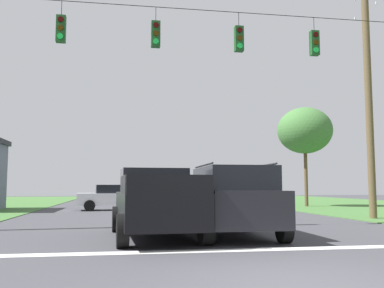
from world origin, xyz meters
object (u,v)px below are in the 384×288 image
at_px(suv_black, 232,199).
at_px(tree_roadside_right, 305,131).
at_px(overhead_signal_span, 194,95).
at_px(pickup_truck, 155,203).
at_px(distant_car_crossing_white, 113,197).
at_px(utility_pole_mid_right, 368,94).

distance_m(suv_black, tree_roadside_right, 19.84).
bearing_deg(overhead_signal_span, tree_roadside_right, 53.31).
height_order(pickup_truck, distant_car_crossing_white, pickup_truck).
bearing_deg(tree_roadside_right, overhead_signal_span, -126.69).
height_order(overhead_signal_span, tree_roadside_right, overhead_signal_span).
xyz_separation_m(suv_black, distant_car_crossing_white, (-3.62, 14.57, -0.27)).
bearing_deg(utility_pole_mid_right, distant_car_crossing_white, 141.60).
distance_m(overhead_signal_span, utility_pole_mid_right, 8.90).
xyz_separation_m(overhead_signal_span, suv_black, (0.61, -2.84, -3.63)).
bearing_deg(overhead_signal_span, pickup_truck, -120.23).
bearing_deg(utility_pole_mid_right, pickup_truck, -151.81).
bearing_deg(overhead_signal_span, distant_car_crossing_white, 104.35).
bearing_deg(overhead_signal_span, utility_pole_mid_right, 17.46).
bearing_deg(suv_black, utility_pole_mid_right, 35.05).
height_order(distant_car_crossing_white, tree_roadside_right, tree_roadside_right).
bearing_deg(distant_car_crossing_white, utility_pole_mid_right, -38.40).
xyz_separation_m(pickup_truck, distant_car_crossing_white, (-1.42, 14.46, -0.18)).
xyz_separation_m(pickup_truck, tree_roadside_right, (11.94, 16.62, 4.42)).
height_order(suv_black, distant_car_crossing_white, suv_black).
distance_m(distant_car_crossing_white, utility_pole_mid_right, 15.38).
relative_size(suv_black, tree_roadside_right, 0.68).
bearing_deg(tree_roadside_right, pickup_truck, -125.70).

